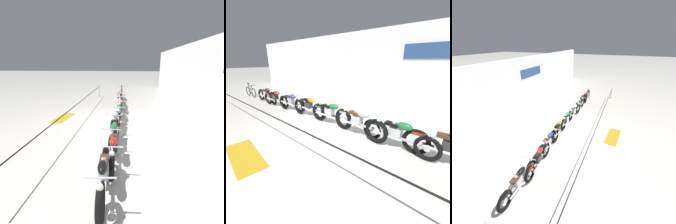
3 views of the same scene
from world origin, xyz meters
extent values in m
plane|color=silver|center=(0.00, 0.00, 0.00)|extent=(120.00, 120.00, 0.00)
cube|color=white|center=(0.00, 5.12, 2.10)|extent=(28.00, 0.25, 4.20)
torus|color=black|center=(-4.54, 0.55, 0.37)|extent=(0.73, 0.12, 0.73)
torus|color=black|center=(-6.16, 0.54, 0.37)|extent=(0.73, 0.12, 0.73)
cylinder|color=silver|center=(-4.54, 0.55, 0.37)|extent=(0.17, 0.08, 0.17)
cylinder|color=silver|center=(-6.16, 0.54, 0.37)|extent=(0.17, 0.08, 0.17)
cylinder|color=silver|center=(-4.45, 0.55, 0.65)|extent=(0.30, 0.06, 0.59)
cube|color=silver|center=(-5.40, 0.55, 0.53)|extent=(0.36, 0.22, 0.26)
cylinder|color=silver|center=(-5.36, 0.55, 0.73)|extent=(0.18, 0.11, 0.24)
cylinder|color=silver|center=(-5.44, 0.55, 0.73)|extent=(0.18, 0.11, 0.24)
cylinder|color=silver|center=(-5.70, 0.40, 0.39)|extent=(0.70, 0.07, 0.07)
cube|color=#ADAFB5|center=(-5.35, 0.55, 0.39)|extent=(1.30, 0.07, 0.06)
ellipsoid|color=black|center=(-5.17, 0.55, 0.79)|extent=(0.46, 0.22, 0.22)
cube|color=#4C2D19|center=(-5.53, 0.54, 0.75)|extent=(0.40, 0.20, 0.09)
cube|color=black|center=(-6.11, 0.54, 0.63)|extent=(0.32, 0.16, 0.08)
cylinder|color=silver|center=(-4.56, 0.55, 0.92)|extent=(0.04, 0.62, 0.04)
sphere|color=silver|center=(-4.48, 0.55, 0.78)|extent=(0.14, 0.14, 0.14)
torus|color=black|center=(-3.25, 0.50, 0.37)|extent=(0.75, 0.15, 0.75)
torus|color=black|center=(-4.84, 0.41, 0.37)|extent=(0.75, 0.15, 0.75)
cylinder|color=silver|center=(-3.25, 0.50, 0.37)|extent=(0.18, 0.09, 0.18)
cylinder|color=silver|center=(-4.84, 0.41, 0.37)|extent=(0.18, 0.09, 0.18)
cylinder|color=silver|center=(-3.16, 0.51, 0.66)|extent=(0.31, 0.07, 0.59)
cube|color=#2D2D30|center=(-4.10, 0.45, 0.53)|extent=(0.37, 0.24, 0.26)
cylinder|color=#2D2D30|center=(-4.06, 0.46, 0.73)|extent=(0.18, 0.12, 0.24)
cylinder|color=#2D2D30|center=(-4.14, 0.45, 0.73)|extent=(0.18, 0.12, 0.24)
cylinder|color=silver|center=(-4.39, 0.30, 0.39)|extent=(0.70, 0.11, 0.07)
cube|color=#ADAFB5|center=(-4.05, 0.46, 0.39)|extent=(1.28, 0.13, 0.06)
ellipsoid|color=#B21E19|center=(-3.87, 0.47, 0.79)|extent=(0.47, 0.25, 0.22)
cube|color=black|center=(-4.23, 0.45, 0.75)|extent=(0.41, 0.22, 0.09)
cube|color=#B21E19|center=(-4.79, 0.41, 0.64)|extent=(0.33, 0.18, 0.08)
cylinder|color=silver|center=(-3.27, 0.50, 0.92)|extent=(0.07, 0.62, 0.04)
sphere|color=silver|center=(-3.19, 0.51, 0.78)|extent=(0.14, 0.14, 0.14)
torus|color=black|center=(-2.00, 0.59, 0.36)|extent=(0.73, 0.16, 0.72)
torus|color=black|center=(-3.44, 0.67, 0.36)|extent=(0.73, 0.16, 0.72)
cylinder|color=silver|center=(-2.00, 0.59, 0.36)|extent=(0.17, 0.09, 0.17)
cylinder|color=silver|center=(-3.44, 0.67, 0.36)|extent=(0.17, 0.09, 0.17)
cylinder|color=silver|center=(-1.91, 0.58, 0.64)|extent=(0.31, 0.07, 0.59)
cube|color=silver|center=(-2.77, 0.63, 0.52)|extent=(0.37, 0.24, 0.26)
cylinder|color=silver|center=(-2.73, 0.63, 0.72)|extent=(0.18, 0.12, 0.24)
cylinder|color=silver|center=(-2.81, 0.64, 0.72)|extent=(0.18, 0.12, 0.24)
cylinder|color=silver|center=(-3.08, 0.51, 0.38)|extent=(0.70, 0.11, 0.07)
cube|color=#47474C|center=(-2.72, 0.63, 0.38)|extent=(1.15, 0.13, 0.06)
ellipsoid|color=navy|center=(-2.54, 0.62, 0.78)|extent=(0.47, 0.25, 0.22)
cube|color=#4C2D19|center=(-2.90, 0.64, 0.74)|extent=(0.41, 0.22, 0.09)
cube|color=navy|center=(-3.39, 0.67, 0.62)|extent=(0.33, 0.18, 0.08)
cylinder|color=silver|center=(-2.02, 0.59, 0.91)|extent=(0.07, 0.62, 0.04)
sphere|color=silver|center=(-1.94, 0.58, 0.77)|extent=(0.14, 0.14, 0.14)
torus|color=black|center=(-0.57, 0.66, 0.38)|extent=(0.77, 0.15, 0.77)
torus|color=black|center=(-2.08, 0.70, 0.38)|extent=(0.77, 0.15, 0.77)
cylinder|color=silver|center=(-0.57, 0.66, 0.38)|extent=(0.18, 0.08, 0.18)
cylinder|color=silver|center=(-2.08, 0.70, 0.38)|extent=(0.18, 0.08, 0.18)
cylinder|color=silver|center=(-0.48, 0.65, 0.67)|extent=(0.30, 0.06, 0.59)
cube|color=#2D2D30|center=(-1.37, 0.68, 0.54)|extent=(0.37, 0.23, 0.26)
cylinder|color=#2D2D30|center=(-1.33, 0.68, 0.74)|extent=(0.18, 0.11, 0.24)
cylinder|color=#2D2D30|center=(-1.41, 0.68, 0.74)|extent=(0.18, 0.11, 0.24)
cylinder|color=silver|center=(-1.68, 0.55, 0.40)|extent=(0.70, 0.09, 0.07)
cube|color=#ADAFB5|center=(-1.32, 0.68, 0.40)|extent=(1.21, 0.09, 0.06)
ellipsoid|color=orange|center=(-1.14, 0.67, 0.80)|extent=(0.47, 0.23, 0.22)
cube|color=black|center=(-1.50, 0.68, 0.76)|extent=(0.41, 0.21, 0.09)
cube|color=orange|center=(-2.03, 0.70, 0.66)|extent=(0.32, 0.17, 0.08)
cylinder|color=silver|center=(-0.59, 0.66, 0.93)|extent=(0.05, 0.62, 0.04)
sphere|color=silver|center=(-0.51, 0.65, 0.79)|extent=(0.14, 0.14, 0.14)
torus|color=black|center=(0.76, 0.68, 0.37)|extent=(0.74, 0.14, 0.74)
torus|color=black|center=(-0.65, 0.65, 0.37)|extent=(0.74, 0.14, 0.74)
cylinder|color=silver|center=(0.76, 0.68, 0.37)|extent=(0.17, 0.08, 0.17)
cylinder|color=silver|center=(-0.65, 0.65, 0.37)|extent=(0.17, 0.08, 0.17)
cylinder|color=silver|center=(0.85, 0.68, 0.65)|extent=(0.30, 0.06, 0.59)
cube|color=silver|center=(0.01, 0.66, 0.53)|extent=(0.36, 0.23, 0.26)
cylinder|color=silver|center=(0.05, 0.66, 0.73)|extent=(0.18, 0.11, 0.24)
cylinder|color=silver|center=(-0.04, 0.66, 0.73)|extent=(0.18, 0.11, 0.24)
cylinder|color=silver|center=(-0.29, 0.52, 0.39)|extent=(0.70, 0.08, 0.07)
cube|color=black|center=(0.06, 0.66, 0.39)|extent=(1.13, 0.08, 0.06)
ellipsoid|color=#1E6B38|center=(0.24, 0.67, 0.79)|extent=(0.46, 0.23, 0.22)
cube|color=black|center=(-0.12, 0.66, 0.75)|extent=(0.40, 0.21, 0.09)
cube|color=#1E6B38|center=(-0.60, 0.65, 0.63)|extent=(0.32, 0.17, 0.08)
cylinder|color=silver|center=(0.74, 0.68, 0.92)|extent=(0.05, 0.62, 0.04)
sphere|color=silver|center=(0.82, 0.68, 0.78)|extent=(0.14, 0.14, 0.14)
torus|color=black|center=(2.18, 0.53, 0.40)|extent=(0.80, 0.21, 0.79)
torus|color=black|center=(0.72, 0.66, 0.40)|extent=(0.80, 0.21, 0.79)
cylinder|color=silver|center=(2.18, 0.53, 0.40)|extent=(0.19, 0.10, 0.18)
cylinder|color=silver|center=(0.72, 0.66, 0.40)|extent=(0.19, 0.10, 0.18)
cylinder|color=silver|center=(2.27, 0.52, 0.68)|extent=(0.31, 0.08, 0.59)
cube|color=silver|center=(1.40, 0.60, 0.56)|extent=(0.38, 0.25, 0.26)
cylinder|color=silver|center=(1.44, 0.60, 0.76)|extent=(0.19, 0.13, 0.24)
cylinder|color=silver|center=(1.36, 0.61, 0.76)|extent=(0.19, 0.13, 0.24)
cylinder|color=silver|center=(1.09, 0.49, 0.42)|extent=(0.70, 0.13, 0.07)
cube|color=#ADAFB5|center=(1.45, 0.60, 0.42)|extent=(1.18, 0.17, 0.06)
ellipsoid|color=#B7BABF|center=(1.63, 0.58, 0.82)|extent=(0.48, 0.26, 0.22)
cube|color=#4C2D19|center=(1.27, 0.61, 0.78)|extent=(0.42, 0.24, 0.09)
cube|color=#B7BABF|center=(0.77, 0.66, 0.68)|extent=(0.33, 0.19, 0.08)
cylinder|color=silver|center=(2.16, 0.53, 0.95)|extent=(0.09, 0.62, 0.04)
sphere|color=silver|center=(2.24, 0.53, 0.81)|extent=(0.14, 0.14, 0.14)
torus|color=black|center=(3.60, 0.58, 0.34)|extent=(0.69, 0.15, 0.69)
torus|color=black|center=(1.95, 0.69, 0.34)|extent=(0.69, 0.15, 0.69)
cylinder|color=silver|center=(3.60, 0.58, 0.34)|extent=(0.17, 0.09, 0.16)
cylinder|color=silver|center=(1.95, 0.69, 0.34)|extent=(0.17, 0.09, 0.16)
cylinder|color=silver|center=(3.69, 0.58, 0.63)|extent=(0.31, 0.08, 0.59)
cube|color=silver|center=(2.73, 0.64, 0.50)|extent=(0.37, 0.24, 0.26)
cylinder|color=silver|center=(2.77, 0.64, 0.70)|extent=(0.19, 0.12, 0.24)
cylinder|color=silver|center=(2.69, 0.64, 0.70)|extent=(0.19, 0.12, 0.24)
cylinder|color=silver|center=(2.42, 0.52, 0.36)|extent=(0.70, 0.12, 0.07)
cube|color=#ADAFB5|center=(2.78, 0.64, 0.36)|extent=(1.32, 0.15, 0.06)
ellipsoid|color=#1E6B38|center=(2.96, 0.62, 0.76)|extent=(0.47, 0.25, 0.22)
cube|color=black|center=(2.60, 0.65, 0.72)|extent=(0.41, 0.23, 0.09)
cube|color=#1E6B38|center=(2.00, 0.69, 0.59)|extent=(0.33, 0.18, 0.08)
cylinder|color=silver|center=(3.58, 0.58, 0.89)|extent=(0.08, 0.62, 0.04)
sphere|color=silver|center=(3.66, 0.58, 0.75)|extent=(0.14, 0.14, 0.14)
torus|color=black|center=(4.90, 0.74, 0.37)|extent=(0.75, 0.14, 0.74)
torus|color=black|center=(3.29, 0.70, 0.37)|extent=(0.75, 0.14, 0.74)
cylinder|color=silver|center=(4.90, 0.74, 0.37)|extent=(0.18, 0.08, 0.17)
cylinder|color=silver|center=(3.29, 0.70, 0.37)|extent=(0.18, 0.08, 0.17)
cylinder|color=silver|center=(4.99, 0.74, 0.66)|extent=(0.30, 0.06, 0.59)
cube|color=#2D2D30|center=(4.04, 0.72, 0.53)|extent=(0.36, 0.23, 0.26)
cylinder|color=#2D2D30|center=(4.09, 0.72, 0.73)|extent=(0.18, 0.11, 0.24)
cylinder|color=#2D2D30|center=(4.00, 0.72, 0.73)|extent=(0.18, 0.11, 0.24)
cylinder|color=silver|center=(3.75, 0.57, 0.39)|extent=(0.70, 0.09, 0.07)
cube|color=#47474C|center=(4.09, 0.72, 0.39)|extent=(1.29, 0.09, 0.06)
ellipsoid|color=#B21E19|center=(4.27, 0.72, 0.79)|extent=(0.46, 0.23, 0.22)
cube|color=#4C2D19|center=(3.91, 0.71, 0.75)|extent=(0.40, 0.21, 0.09)
cube|color=#B21E19|center=(3.34, 0.70, 0.64)|extent=(0.32, 0.17, 0.08)
cylinder|color=silver|center=(4.88, 0.73, 0.92)|extent=(0.05, 0.62, 0.04)
sphere|color=silver|center=(4.96, 0.74, 0.78)|extent=(0.14, 0.14, 0.14)
torus|color=black|center=(6.19, 0.64, 0.41)|extent=(0.82, 0.19, 0.81)
torus|color=black|center=(4.72, 0.55, 0.41)|extent=(0.82, 0.19, 0.81)
cylinder|color=silver|center=(6.19, 0.64, 0.41)|extent=(0.19, 0.09, 0.19)
cylinder|color=silver|center=(4.72, 0.55, 0.41)|extent=(0.19, 0.09, 0.19)
cylinder|color=silver|center=(6.28, 0.64, 0.69)|extent=(0.31, 0.07, 0.59)
cube|color=silver|center=(5.41, 0.59, 0.57)|extent=(0.37, 0.24, 0.26)
cylinder|color=silver|center=(5.45, 0.59, 0.77)|extent=(0.19, 0.12, 0.24)
cylinder|color=silver|center=(5.37, 0.59, 0.77)|extent=(0.19, 0.12, 0.24)
cylinder|color=silver|center=(5.12, 0.43, 0.43)|extent=(0.70, 0.11, 0.07)
cube|color=black|center=(5.46, 0.59, 0.43)|extent=(1.18, 0.13, 0.06)
ellipsoid|color=black|center=(5.64, 0.61, 0.83)|extent=(0.47, 0.25, 0.22)
cube|color=#4C2D19|center=(5.28, 0.58, 0.79)|extent=(0.41, 0.22, 0.09)
cube|color=black|center=(4.77, 0.55, 0.69)|extent=(0.33, 0.18, 0.08)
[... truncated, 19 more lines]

